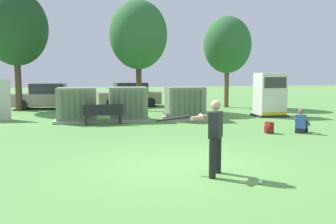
{
  "coord_description": "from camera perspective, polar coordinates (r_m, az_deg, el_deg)",
  "views": [
    {
      "loc": [
        -2.1,
        -8.96,
        2.39
      ],
      "look_at": [
        0.19,
        3.5,
        1.0
      ],
      "focal_mm": 39.88,
      "sensor_mm": 36.0,
      "label": 1
    }
  ],
  "objects": [
    {
      "name": "ground_plane",
      "position": [
        9.5,
        2.71,
        -8.31
      ],
      "size": [
        96.0,
        96.0,
        0.0
      ],
      "primitive_type": "plane",
      "color": "#5B9947"
    },
    {
      "name": "tree_center_left",
      "position": [
        22.92,
        -4.54,
        11.65
      ],
      "size": [
        3.47,
        3.47,
        6.63
      ],
      "color": "#4C3828",
      "rests_on": "ground"
    },
    {
      "name": "tree_left",
      "position": [
        24.57,
        -22.23,
        11.73
      ],
      "size": [
        3.76,
        3.76,
        7.18
      ],
      "color": "#4C3828",
      "rests_on": "ground"
    },
    {
      "name": "batter",
      "position": [
        8.58,
        6.91,
        -3.27
      ],
      "size": [
        1.47,
        1.1,
        1.74
      ],
      "color": "black",
      "rests_on": "ground"
    },
    {
      "name": "parked_car_leftmost",
      "position": [
        25.04,
        -18.03,
        2.21
      ],
      "size": [
        4.27,
        2.06,
        1.62
      ],
      "color": "gray",
      "rests_on": "ground"
    },
    {
      "name": "backpack",
      "position": [
        14.92,
        15.18,
        -2.35
      ],
      "size": [
        0.3,
        0.35,
        0.44
      ],
      "color": "maroon",
      "rests_on": "ground"
    },
    {
      "name": "seated_spectator",
      "position": [
        15.36,
        19.71,
        -1.64
      ],
      "size": [
        0.74,
        0.74,
        0.96
      ],
      "color": "black",
      "rests_on": "ground"
    },
    {
      "name": "transformer_mid_west",
      "position": [
        18.32,
        -6.15,
        1.21
      ],
      "size": [
        2.1,
        1.7,
        1.62
      ],
      "color": "#9E9B93",
      "rests_on": "ground"
    },
    {
      "name": "transformer_mid_east",
      "position": [
        18.41,
        2.6,
        1.27
      ],
      "size": [
        2.1,
        1.7,
        1.62
      ],
      "color": "#9E9B93",
      "rests_on": "ground"
    },
    {
      "name": "parked_car_left_of_center",
      "position": [
        25.45,
        -5.96,
        2.54
      ],
      "size": [
        4.36,
        2.27,
        1.62
      ],
      "color": "gray",
      "rests_on": "ground"
    },
    {
      "name": "transformer_west",
      "position": [
        18.15,
        -13.75,
        1.02
      ],
      "size": [
        2.1,
        1.7,
        1.62
      ],
      "color": "#9E9B93",
      "rests_on": "ground"
    },
    {
      "name": "park_bench",
      "position": [
        16.98,
        -9.88,
        -0.1
      ],
      "size": [
        1.83,
        0.54,
        0.92
      ],
      "color": "black",
      "rests_on": "ground"
    },
    {
      "name": "generator_enclosure",
      "position": [
        20.52,
        15.3,
        2.54
      ],
      "size": [
        1.6,
        1.4,
        2.3
      ],
      "color": "#262626",
      "rests_on": "ground"
    },
    {
      "name": "sports_ball",
      "position": [
        8.31,
        13.92,
        -10.32
      ],
      "size": [
        0.09,
        0.09,
        0.09
      ],
      "primitive_type": "sphere",
      "color": "white",
      "rests_on": "ground"
    },
    {
      "name": "tree_center_right",
      "position": [
        25.1,
        9.04,
        10.07
      ],
      "size": [
        3.12,
        3.12,
        5.96
      ],
      "color": "brown",
      "rests_on": "ground"
    }
  ]
}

